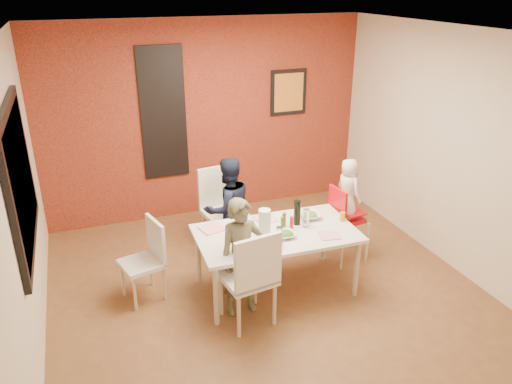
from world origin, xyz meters
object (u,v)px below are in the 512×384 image
object	(u,v)px
chair_left	(148,255)
child_far	(228,209)
toddler	(348,189)
high_chair	(344,217)
paper_towel_roll	(265,222)
chair_far	(221,205)
child_near	(242,258)
dining_table	(276,237)
chair_near	(252,274)
wine_bottle	(297,212)

from	to	relation	value
chair_left	child_far	xyz separation A→B (m)	(1.04, 0.50, 0.15)
child_far	toddler	bearing A→B (deg)	145.68
high_chair	paper_towel_roll	bearing A→B (deg)	99.52
chair_far	paper_towel_roll	xyz separation A→B (m)	(0.13, -1.13, 0.26)
toddler	child_far	bearing A→B (deg)	55.15
chair_far	child_near	bearing A→B (deg)	-106.17
toddler	paper_towel_roll	distance (m)	1.20
dining_table	chair_far	size ratio (longest dim) A/B	1.64
child_near	paper_towel_roll	xyz separation A→B (m)	(0.33, 0.23, 0.22)
child_far	paper_towel_roll	world-z (taller)	child_far
high_chair	child_far	world-z (taller)	child_far
dining_table	toddler	world-z (taller)	toddler
child_near	paper_towel_roll	distance (m)	0.46
dining_table	child_far	size ratio (longest dim) A/B	1.34
chair_near	child_near	world-z (taller)	child_near
dining_table	chair_left	world-z (taller)	chair_left
dining_table	child_near	world-z (taller)	child_near
child_far	toddler	size ratio (longest dim) A/B	1.76
chair_left	chair_far	bearing A→B (deg)	111.66
chair_near	paper_towel_roll	bearing A→B (deg)	-131.96
child_far	chair_left	bearing A→B (deg)	14.77
toddler	wine_bottle	bearing A→B (deg)	94.95
child_far	wine_bottle	size ratio (longest dim) A/B	4.52
child_near	chair_near	bearing A→B (deg)	-89.71
child_far	dining_table	bearing A→B (deg)	95.73
chair_near	high_chair	distance (m)	1.65
toddler	wine_bottle	distance (m)	0.78
child_near	high_chair	bearing A→B (deg)	17.75
chair_near	high_chair	world-z (taller)	chair_near
chair_far	chair_left	world-z (taller)	chair_far
child_near	child_far	world-z (taller)	child_far
high_chair	child_far	distance (m)	1.37
chair_far	child_near	world-z (taller)	child_near
child_near	chair_left	bearing A→B (deg)	141.43
chair_near	child_far	bearing A→B (deg)	-106.82
high_chair	wine_bottle	bearing A→B (deg)	100.43
child_far	wine_bottle	bearing A→B (deg)	113.87
paper_towel_roll	chair_left	bearing A→B (deg)	162.32
dining_table	toddler	size ratio (longest dim) A/B	2.37
child_far	paper_towel_roll	distance (m)	0.91
toddler	dining_table	bearing A→B (deg)	95.37
child_near	toddler	size ratio (longest dim) A/B	1.73
child_far	wine_bottle	distance (m)	0.96
chair_far	paper_towel_roll	size ratio (longest dim) A/B	3.64
chair_near	child_near	bearing A→B (deg)	-95.55
chair_left	child_near	world-z (taller)	child_near
toddler	wine_bottle	world-z (taller)	toddler
dining_table	child_near	xyz separation A→B (m)	(-0.47, -0.24, -0.02)
chair_left	wine_bottle	xyz separation A→B (m)	(1.58, -0.26, 0.35)
chair_near	chair_left	world-z (taller)	chair_near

